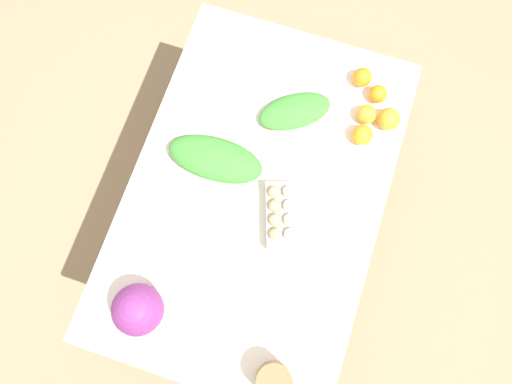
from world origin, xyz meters
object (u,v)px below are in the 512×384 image
paper_bag (274,381)px  orange_1 (362,77)px  greens_bunch_scallion (295,111)px  cabbage_purple (138,310)px  egg_carton (282,215)px  orange_3 (378,94)px  greens_bunch_chard (215,159)px  orange_0 (389,119)px  orange_4 (362,135)px  orange_2 (366,114)px

paper_bag → orange_1: size_ratio=1.65×
greens_bunch_scallion → orange_1: (-0.21, 0.20, 0.00)m
cabbage_purple → orange_1: cabbage_purple is taller
egg_carton → greens_bunch_scallion: egg_carton is taller
egg_carton → orange_3: (-0.55, 0.20, -0.01)m
greens_bunch_chard → orange_3: (-0.43, 0.48, -0.01)m
orange_0 → orange_1: orange_0 is taller
paper_bag → orange_0: (-0.98, 0.13, -0.02)m
orange_1 → orange_3: bearing=57.4°
cabbage_purple → orange_0: size_ratio=2.03×
cabbage_purple → greens_bunch_scallion: bearing=162.1°
greens_bunch_chard → orange_0: 0.64m
egg_carton → paper_bag: size_ratio=2.14×
greens_bunch_scallion → orange_1: 0.29m
greens_bunch_scallion → orange_4: (0.02, 0.26, 0.01)m
orange_4 → cabbage_purple: bearing=-32.8°
orange_1 → orange_2: same height
cabbage_purple → paper_bag: 0.48m
greens_bunch_scallion → orange_4: 0.26m
orange_1 → orange_2: bearing=20.9°
cabbage_purple → orange_2: cabbage_purple is taller
paper_bag → orange_3: 1.07m
orange_1 → orange_4: size_ratio=0.95×
paper_bag → greens_bunch_chard: 0.76m
paper_bag → orange_4: (-0.89, 0.05, -0.02)m
paper_bag → orange_1: (-1.11, -0.01, -0.02)m
greens_bunch_chard → orange_3: greens_bunch_chard is taller
cabbage_purple → greens_bunch_scallion: cabbage_purple is taller
cabbage_purple → greens_bunch_chard: bearing=174.2°
greens_bunch_chard → greens_bunch_scallion: 0.34m
orange_0 → orange_2: size_ratio=1.15×
orange_1 → orange_3: size_ratio=1.05×
orange_2 → orange_3: size_ratio=1.06×
orange_2 → greens_bunch_chard: bearing=-54.1°
greens_bunch_chard → orange_4: size_ratio=4.54×
orange_0 → orange_2: orange_0 is taller
orange_2 → orange_4: size_ratio=0.95×
orange_0 → orange_4: bearing=-40.6°
orange_3 → orange_2: bearing=-12.1°
orange_2 → orange_3: bearing=167.9°
cabbage_purple → greens_bunch_scallion: (-0.84, 0.27, -0.05)m
orange_2 → cabbage_purple: bearing=-30.0°
cabbage_purple → egg_carton: size_ratio=0.66×
egg_carton → paper_bag: 0.54m
cabbage_purple → orange_0: bearing=146.4°
greens_bunch_scallion → orange_0: (-0.07, 0.33, 0.01)m
greens_bunch_scallion → orange_2: 0.26m
greens_bunch_scallion → orange_3: size_ratio=3.97×
cabbage_purple → orange_2: 1.04m
egg_carton → orange_1: egg_carton is taller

